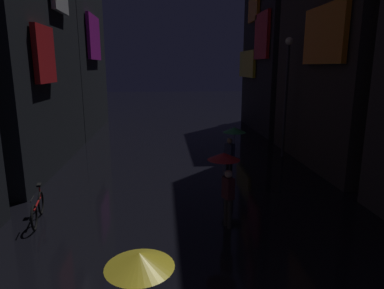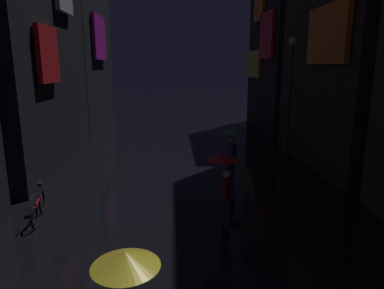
{
  "view_description": "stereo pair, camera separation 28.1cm",
  "coord_description": "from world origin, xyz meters",
  "px_view_note": "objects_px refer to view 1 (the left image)",
  "views": [
    {
      "loc": [
        -0.9,
        -2.1,
        4.42
      ],
      "look_at": [
        0.0,
        8.72,
        1.93
      ],
      "focal_mm": 32.0,
      "sensor_mm": 36.0,
      "label": 1
    },
    {
      "loc": [
        -0.62,
        -2.12,
        4.42
      ],
      "look_at": [
        0.0,
        8.72,
        1.93
      ],
      "focal_mm": 32.0,
      "sensor_mm": 36.0,
      "label": 2
    }
  ],
  "objects_px": {
    "pedestrian_near_crossing_green": "(233,139)",
    "streetlamp_right_far": "(287,84)",
    "pedestrian_far_right_yellow": "(139,282)",
    "pedestrian_foreground_right_red": "(225,169)",
    "bicycle_parked_at_storefront": "(38,209)"
  },
  "relations": [
    {
      "from": "pedestrian_near_crossing_green",
      "to": "streetlamp_right_far",
      "type": "relative_size",
      "value": 0.37
    },
    {
      "from": "pedestrian_far_right_yellow",
      "to": "streetlamp_right_far",
      "type": "relative_size",
      "value": 0.37
    },
    {
      "from": "pedestrian_far_right_yellow",
      "to": "streetlamp_right_far",
      "type": "bearing_deg",
      "value": 62.76
    },
    {
      "from": "pedestrian_foreground_right_red",
      "to": "streetlamp_right_far",
      "type": "relative_size",
      "value": 0.37
    },
    {
      "from": "pedestrian_far_right_yellow",
      "to": "streetlamp_right_far",
      "type": "distance_m",
      "value": 13.83
    },
    {
      "from": "pedestrian_far_right_yellow",
      "to": "pedestrian_near_crossing_green",
      "type": "bearing_deg",
      "value": 71.11
    },
    {
      "from": "pedestrian_foreground_right_red",
      "to": "pedestrian_near_crossing_green",
      "type": "bearing_deg",
      "value": 75.75
    },
    {
      "from": "streetlamp_right_far",
      "to": "pedestrian_foreground_right_red",
      "type": "bearing_deg",
      "value": -120.2
    },
    {
      "from": "pedestrian_far_right_yellow",
      "to": "bicycle_parked_at_storefront",
      "type": "xyz_separation_m",
      "value": [
        -3.33,
        5.6,
        -1.28
      ]
    },
    {
      "from": "streetlamp_right_far",
      "to": "bicycle_parked_at_storefront",
      "type": "bearing_deg",
      "value": -145.58
    },
    {
      "from": "pedestrian_foreground_right_red",
      "to": "pedestrian_far_right_yellow",
      "type": "xyz_separation_m",
      "value": [
        -2.02,
        -4.88,
        0.0
      ]
    },
    {
      "from": "pedestrian_near_crossing_green",
      "to": "pedestrian_foreground_right_red",
      "type": "bearing_deg",
      "value": -104.25
    },
    {
      "from": "pedestrian_near_crossing_green",
      "to": "streetlamp_right_far",
      "type": "xyz_separation_m",
      "value": [
        3.23,
        3.3,
        1.91
      ]
    },
    {
      "from": "pedestrian_foreground_right_red",
      "to": "pedestrian_near_crossing_green",
      "type": "xyz_separation_m",
      "value": [
        1.02,
        4.0,
        0.0
      ]
    },
    {
      "from": "bicycle_parked_at_storefront",
      "to": "streetlamp_right_far",
      "type": "xyz_separation_m",
      "value": [
        9.6,
        6.58,
        3.19
      ]
    }
  ]
}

